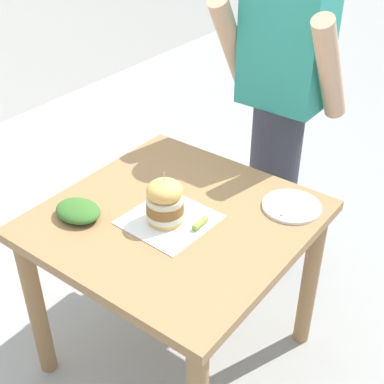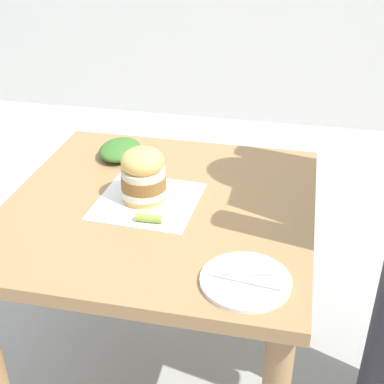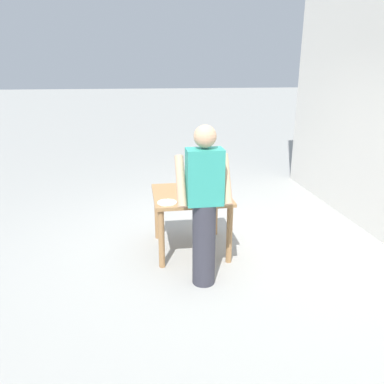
% 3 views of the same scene
% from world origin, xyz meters
% --- Properties ---
extents(ground_plane, '(80.00, 80.00, 0.00)m').
position_xyz_m(ground_plane, '(0.00, 0.00, 0.00)').
color(ground_plane, '#9E9E99').
extents(patio_table, '(0.91, 0.91, 0.75)m').
position_xyz_m(patio_table, '(0.00, 0.00, 0.62)').
color(patio_table, '#9E7247').
rests_on(patio_table, ground).
extents(serving_paper, '(0.31, 0.31, 0.00)m').
position_xyz_m(serving_paper, '(0.00, -0.04, 0.75)').
color(serving_paper, white).
rests_on(serving_paper, patio_table).
extents(sandwich, '(0.14, 0.14, 0.20)m').
position_xyz_m(sandwich, '(-0.01, -0.05, 0.84)').
color(sandwich, '#E5B25B').
rests_on(sandwich, serving_paper).
extents(pickle_spear, '(0.03, 0.08, 0.02)m').
position_xyz_m(pickle_spear, '(0.11, -0.00, 0.76)').
color(pickle_spear, '#8EA83D').
rests_on(pickle_spear, serving_paper).
extents(side_plate_with_forks, '(0.22, 0.22, 0.02)m').
position_xyz_m(side_plate_with_forks, '(0.31, 0.30, 0.75)').
color(side_plate_with_forks, white).
rests_on(side_plate_with_forks, patio_table).
extents(side_salad, '(0.18, 0.14, 0.05)m').
position_xyz_m(side_salad, '(-0.28, -0.22, 0.77)').
color(side_salad, '#386B28').
rests_on(side_salad, patio_table).
extents(diner_across_table, '(0.55, 0.35, 1.69)m').
position_xyz_m(diner_across_table, '(-0.02, 0.79, 0.88)').
color(diner_across_table, '#33333D').
rests_on(diner_across_table, ground).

